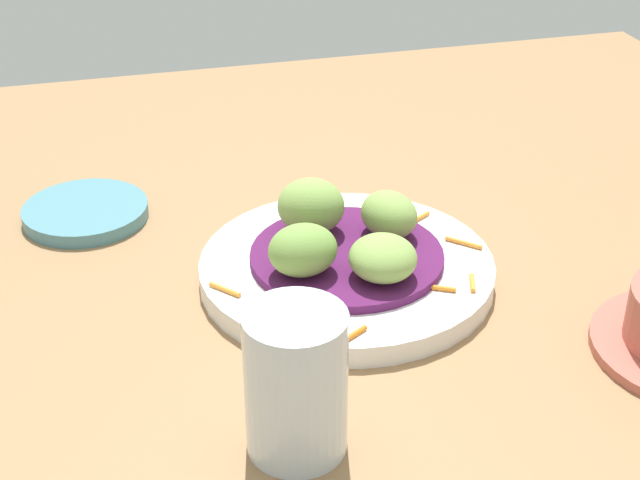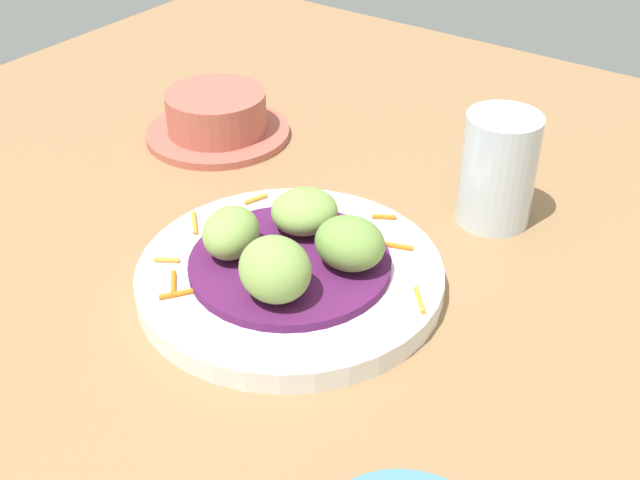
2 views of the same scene
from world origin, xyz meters
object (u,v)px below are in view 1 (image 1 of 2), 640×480
Objects in this scene: guac_scoop_center at (386,257)px; guac_scoop_right at (389,215)px; water_glass at (296,383)px; guac_scoop_left at (302,249)px; guac_scoop_back at (311,206)px; side_plate_small at (86,212)px; main_plate at (347,270)px.

guac_scoop_center is 6.47cm from guac_scoop_right.
guac_scoop_left is at bearing 164.55° from water_glass.
guac_scoop_left is at bearing -20.45° from guac_scoop_back.
guac_scoop_right is at bearing 114.55° from guac_scoop_left.
guac_scoop_left is 0.99× the size of guac_scoop_center.
guac_scoop_center is 1.06× the size of guac_scoop_right.
side_plate_small is 36.48cm from water_glass.
guac_scoop_right is (-3.80, 8.32, -0.12)cm from guac_scoop_left.
guac_scoop_left is 24.43cm from side_plate_small.
water_glass is at bearing 18.35° from side_plate_small.
guac_scoop_center is at bearing 142.98° from water_glass.
water_glass is at bearing -15.45° from guac_scoop_left.
main_plate is 5.64cm from guac_scoop_center.
main_plate is 4.40× the size of guac_scoop_left.
main_plate is 25.79cm from side_plate_small.
guac_scoop_back reaches higher than main_plate.
guac_scoop_back is at bearing 159.55° from guac_scoop_left.
guac_scoop_back is (-4.16, -1.90, 4.01)cm from main_plate.
guac_scoop_right reaches higher than guac_scoop_center.
guac_scoop_back is 0.56× the size of water_glass.
main_plate is 2.12× the size of side_plate_small.
water_glass is at bearing -16.84° from guac_scoop_back.
main_plate is at bearing 24.55° from guac_scoop_back.
main_plate is 4.36× the size of guac_scoop_center.
main_plate is 20.51cm from water_glass.
guac_scoop_center reaches higher than side_plate_small.
guac_scoop_center is 0.55× the size of water_glass.
main_plate is 2.40× the size of water_glass.
guac_scoop_back is at bearing -155.45° from guac_scoop_center.
guac_scoop_center reaches higher than main_plate.
water_glass is at bearing -32.58° from guac_scoop_right.
guac_scoop_left is 16.86cm from water_glass.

